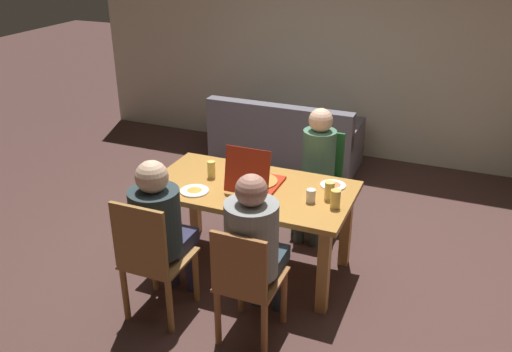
{
  "coord_description": "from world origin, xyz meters",
  "views": [
    {
      "loc": [
        1.5,
        -3.56,
        2.65
      ],
      "look_at": [
        0.0,
        0.1,
        0.81
      ],
      "focal_mm": 37.98,
      "sensor_mm": 36.0,
      "label": 1
    }
  ],
  "objects": [
    {
      "name": "drinking_glass_1",
      "position": [
        0.63,
        0.03,
        0.83
      ],
      "size": [
        0.07,
        0.07,
        0.14
      ],
      "primitive_type": "cylinder",
      "color": "#E2C05F",
      "rests_on": "dining_table"
    },
    {
      "name": "chair_2",
      "position": [
        0.32,
        -0.84,
        0.48
      ],
      "size": [
        0.4,
        0.45,
        0.91
      ],
      "color": "#945D32",
      "rests_on": "ground"
    },
    {
      "name": "pizza_box_0",
      "position": [
        0.03,
        0.02,
        0.81
      ],
      "size": [
        0.36,
        0.43,
        0.38
      ],
      "color": "#B12A14",
      "rests_on": "dining_table"
    },
    {
      "name": "plate_1",
      "position": [
        0.6,
        0.26,
        0.77
      ],
      "size": [
        0.2,
        0.2,
        0.03
      ],
      "color": "white",
      "rests_on": "dining_table"
    },
    {
      "name": "drinking_glass_2",
      "position": [
        0.51,
        -0.07,
        0.81
      ],
      "size": [
        0.07,
        0.07,
        0.1
      ],
      "primitive_type": "cylinder",
      "color": "silver",
      "rests_on": "dining_table"
    },
    {
      "name": "drinking_glass_0",
      "position": [
        -0.37,
        0.04,
        0.83
      ],
      "size": [
        0.07,
        0.07,
        0.14
      ],
      "primitive_type": "cylinder",
      "color": "#DDC85E",
      "rests_on": "dining_table"
    },
    {
      "name": "dining_table",
      "position": [
        0.0,
        0.0,
        0.64
      ],
      "size": [
        1.62,
        0.87,
        0.76
      ],
      "color": "#B67D37",
      "rests_on": "ground"
    },
    {
      "name": "chair_1",
      "position": [
        0.32,
        0.9,
        0.52
      ],
      "size": [
        0.39,
        0.39,
        0.93
      ],
      "color": "#286D30",
      "rests_on": "ground"
    },
    {
      "name": "person_0",
      "position": [
        -0.4,
        -0.73,
        0.72
      ],
      "size": [
        0.36,
        0.53,
        1.22
      ],
      "color": "#2C2C44",
      "rests_on": "ground"
    },
    {
      "name": "plate_0",
      "position": [
        -0.38,
        -0.25,
        0.77
      ],
      "size": [
        0.23,
        0.23,
        0.03
      ],
      "color": "white",
      "rests_on": "dining_table"
    },
    {
      "name": "back_wall",
      "position": [
        0.0,
        2.84,
        1.38
      ],
      "size": [
        6.57,
        0.12,
        2.76
      ],
      "primitive_type": "cube",
      "color": "beige",
      "rests_on": "ground"
    },
    {
      "name": "couch",
      "position": [
        -0.47,
        2.16,
        0.29
      ],
      "size": [
        1.73,
        0.77,
        0.81
      ],
      "color": "slate",
      "rests_on": "ground"
    },
    {
      "name": "drinking_glass_3",
      "position": [
        0.71,
        -0.09,
        0.83
      ],
      "size": [
        0.07,
        0.07,
        0.14
      ],
      "primitive_type": "cylinder",
      "color": "#E1BF5C",
      "rests_on": "dining_table"
    },
    {
      "name": "person_2",
      "position": [
        0.32,
        -0.71,
        0.73
      ],
      "size": [
        0.36,
        0.55,
        1.24
      ],
      "color": "#2C3B46",
      "rests_on": "ground"
    },
    {
      "name": "chair_0",
      "position": [
        -0.4,
        -0.87,
        0.51
      ],
      "size": [
        0.44,
        0.45,
        0.98
      ],
      "color": "olive",
      "rests_on": "ground"
    },
    {
      "name": "ground_plane",
      "position": [
        0.0,
        0.0,
        0.0
      ],
      "size": [
        20.0,
        20.0,
        0.0
      ],
      "primitive_type": "plane",
      "color": "#4C312C"
    },
    {
      "name": "person_1",
      "position": [
        0.32,
        0.76,
        0.71
      ],
      "size": [
        0.3,
        0.48,
        1.2
      ],
      "color": "#374241",
      "rests_on": "ground"
    }
  ]
}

